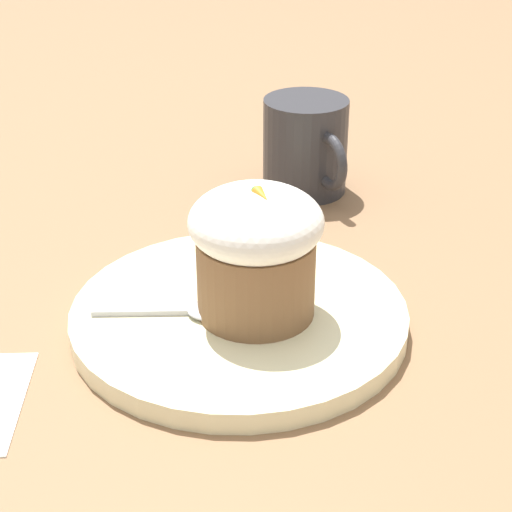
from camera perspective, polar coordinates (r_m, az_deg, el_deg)
The scene contains 5 objects.
ground_plane at distance 0.60m, azimuth -1.13°, elevation -4.67°, with size 4.00×4.00×0.00m, color #846042.
dessert_plate at distance 0.60m, azimuth -1.13°, elevation -4.06°, with size 0.23×0.23×0.02m.
carrot_cake at distance 0.56m, azimuth 0.00°, elevation 0.47°, with size 0.09×0.09×0.09m.
spoon at distance 0.59m, azimuth -4.29°, elevation -3.48°, with size 0.06×0.10×0.01m.
coffee_cup at distance 0.79m, azimuth 3.36°, elevation 7.31°, with size 0.11×0.08×0.09m.
Camera 1 is at (0.45, -0.21, 0.33)m, focal length 60.00 mm.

